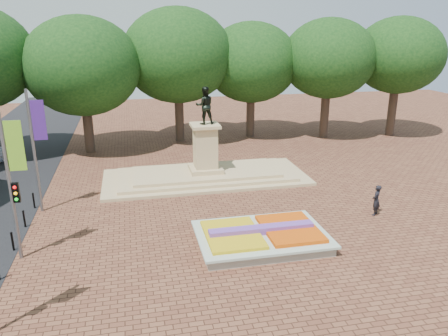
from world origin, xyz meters
name	(u,v)px	position (x,y,z in m)	size (l,w,h in m)	color
ground	(232,228)	(0.00, 0.00, 0.00)	(90.00, 90.00, 0.00)	brown
flower_bed	(262,236)	(1.03, -2.00, 0.38)	(6.30, 4.30, 0.91)	gray
monument	(206,167)	(0.00, 8.00, 0.88)	(14.00, 6.00, 6.40)	tan
tree_row_back	(211,68)	(2.33, 18.00, 6.67)	(44.80, 8.80, 10.43)	#33231C
banner_poles	(10,180)	(-10.08, -1.31, 3.88)	(0.88, 11.17, 7.00)	slate
bollard_row	(5,254)	(-10.70, -1.50, 0.53)	(0.12, 13.12, 0.98)	black
pedestrian	(376,200)	(8.28, -0.08, 0.88)	(0.64, 0.42, 1.77)	black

